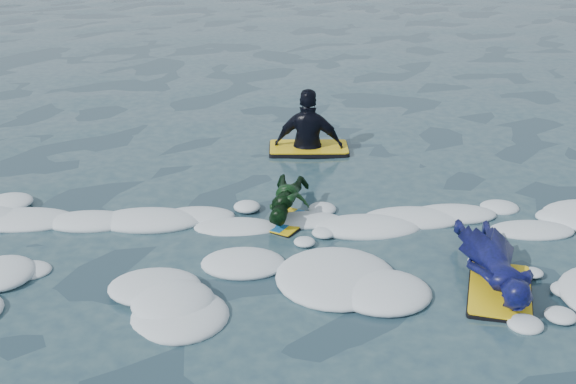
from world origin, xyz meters
name	(u,v)px	position (x,y,z in m)	size (l,w,h in m)	color
ground	(242,289)	(0.00, 0.00, 0.00)	(120.00, 120.00, 0.00)	#1B3943
foam_band	(247,243)	(0.00, 1.03, 0.00)	(12.00, 3.10, 0.30)	white
prone_woman_unit	(496,265)	(2.62, 0.06, 0.23)	(0.91, 1.74, 0.45)	black
prone_child_unit	(289,203)	(0.50, 1.70, 0.22)	(0.77, 1.23, 0.43)	black
waiting_rider_unit	(309,147)	(0.84, 4.18, 0.08)	(1.24, 0.68, 1.85)	black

